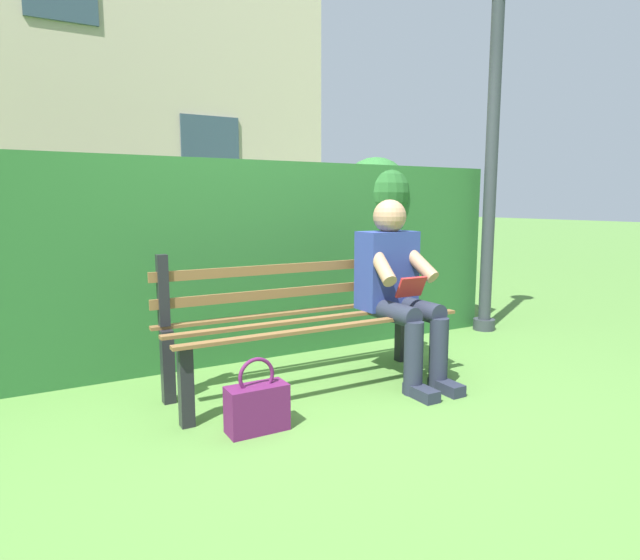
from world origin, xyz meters
TOP-DOWN VIEW (x-y plane):
  - ground at (0.00, 0.00)m, footprint 60.00×60.00m
  - park_bench at (0.00, -0.08)m, footprint 1.87×0.54m
  - person_seated at (-0.58, 0.10)m, footprint 0.44×0.73m
  - hedge_backdrop at (0.32, -1.07)m, footprint 5.00×0.74m
  - building_facade at (0.86, -6.67)m, footprint 7.77×2.93m
  - handbag at (0.56, 0.43)m, footprint 0.31×0.14m
  - lamp_post at (-2.12, -0.59)m, footprint 0.27×0.27m

SIDE VIEW (x-z plane):
  - ground at x=0.00m, z-range 0.00..0.00m
  - handbag at x=0.56m, z-range -0.06..0.33m
  - park_bench at x=0.00m, z-range 0.00..0.86m
  - person_seated at x=-0.58m, z-range 0.04..1.22m
  - hedge_backdrop at x=0.32m, z-range -0.01..1.54m
  - lamp_post at x=-2.12m, z-range 0.32..3.48m
  - building_facade at x=0.86m, z-range 0.00..6.60m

